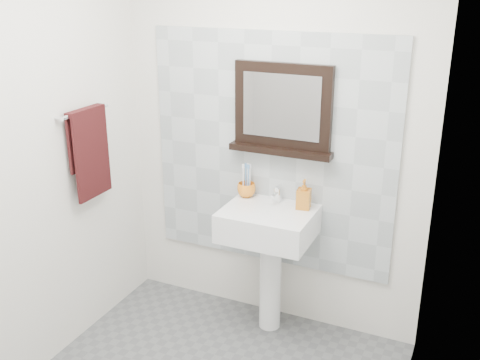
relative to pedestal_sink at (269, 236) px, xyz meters
name	(u,v)px	position (x,y,z in m)	size (l,w,h in m)	color
back_wall	(271,137)	(-0.08, 0.23, 0.57)	(2.00, 0.01, 2.50)	silver
left_wall	(19,167)	(-1.08, -0.87, 0.57)	(0.01, 2.20, 2.50)	silver
right_wall	(407,235)	(0.92, -0.87, 0.57)	(0.01, 2.20, 2.50)	silver
splashback	(270,153)	(-0.08, 0.21, 0.47)	(1.60, 0.02, 1.50)	#ABB5B9
pedestal_sink	(269,236)	(0.00, 0.00, 0.00)	(0.55, 0.44, 0.96)	white
toothbrush_cup	(246,190)	(-0.21, 0.14, 0.23)	(0.12, 0.12, 0.09)	orange
toothbrushes	(247,178)	(-0.21, 0.14, 0.31)	(0.05, 0.04, 0.21)	white
soap_dispenser	(304,194)	(0.18, 0.10, 0.28)	(0.08, 0.08, 0.18)	#B94D15
framed_mirror	(283,111)	(0.00, 0.19, 0.76)	(0.65, 0.11, 0.55)	black
towel_bar	(85,112)	(-1.03, -0.37, 0.77)	(0.07, 0.40, 0.03)	silver
hand_towel	(89,146)	(-1.02, -0.37, 0.56)	(0.06, 0.30, 0.55)	black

